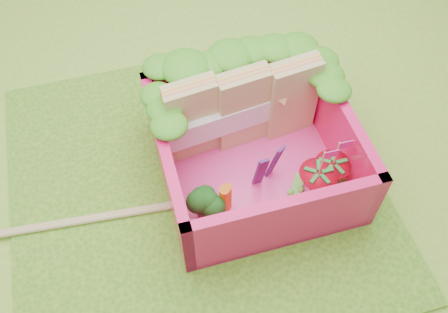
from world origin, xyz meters
The scene contains 13 objects.
ground centered at (0.00, 0.00, 0.00)m, with size 14.00×14.00×0.00m, color #76BC35.
placemat centered at (0.00, 0.00, 0.01)m, with size 2.60×2.60×0.03m, color #4C8C1F.
bento_floor centered at (0.43, 0.00, 0.06)m, with size 1.30×1.30×0.05m, color #FF41A0.
bento_box centered at (0.43, 0.00, 0.31)m, with size 1.30×1.30×0.55m.
lettuce_ruffle centered at (0.43, 0.45, 0.64)m, with size 1.43×0.77×0.11m.
sandwich_stack centered at (0.44, 0.28, 0.40)m, with size 1.20×0.31×0.66m.
broccoli centered at (0.00, -0.33, 0.25)m, with size 0.32×0.32×0.24m.
carrot_sticks centered at (0.14, -0.29, 0.21)m, with size 0.10×0.11×0.28m.
purple_wedges centered at (0.48, -0.16, 0.27)m, with size 0.19×0.10×0.38m.
strawberry_left centered at (0.77, -0.35, 0.22)m, with size 0.26×0.26×0.50m.
strawberry_right centered at (0.90, -0.30, 0.21)m, with size 0.25×0.25×0.49m.
snap_peas centered at (0.79, -0.32, 0.11)m, with size 0.57×0.30×0.05m.
chopsticks centered at (-1.12, -0.07, 0.05)m, with size 2.38×0.26×0.04m.
Camera 1 is at (-0.33, -1.92, 3.08)m, focal length 40.00 mm.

